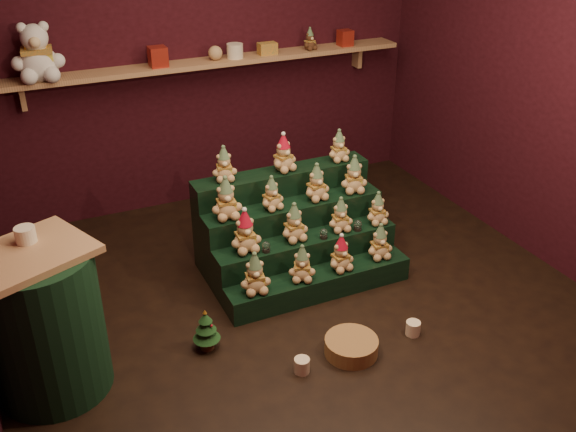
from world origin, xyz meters
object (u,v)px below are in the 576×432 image
snow_globe_a (266,247)px  white_bear (35,44)px  mini_christmas_tree (206,330)px  wicker_basket (351,346)px  snow_globe_c (358,225)px  side_table (45,322)px  mug_right (413,328)px  brown_bear (310,39)px  mug_left (302,365)px  snow_globe_b (324,234)px  riser_tier_front (319,284)px

snow_globe_a → white_bear: (-1.17, 1.58, 1.19)m
mini_christmas_tree → wicker_basket: bearing=-27.8°
snow_globe_c → mini_christmas_tree: snow_globe_c is taller
side_table → mug_right: bearing=-35.8°
wicker_basket → side_table: bearing=164.4°
white_bear → brown_bear: (2.28, 0.00, -0.18)m
mug_left → snow_globe_a: bearing=81.3°
snow_globe_c → mini_christmas_tree: 1.41m
mug_left → mug_right: 0.83m
snow_globe_b → mini_christmas_tree: 1.14m
riser_tier_front → mug_left: riser_tier_front is taller
mini_christmas_tree → wicker_basket: (0.82, -0.43, -0.09)m
snow_globe_c → white_bear: (-1.91, 1.58, 1.19)m
snow_globe_a → mug_right: bearing=-50.0°
snow_globe_b → mug_left: bearing=-124.5°
brown_bear → snow_globe_b: bearing=-127.3°
snow_globe_b → mug_right: size_ratio=0.79×
brown_bear → mug_right: bearing=-114.5°
snow_globe_a → wicker_basket: snow_globe_a is taller
snow_globe_b → wicker_basket: snow_globe_b is taller
snow_globe_b → mini_christmas_tree: (-1.04, -0.40, -0.25)m
riser_tier_front → snow_globe_a: size_ratio=17.60×
snow_globe_b → mug_right: (0.24, -0.83, -0.35)m
white_bear → snow_globe_c: bearing=-34.5°
white_bear → brown_bear: size_ratio=2.87×
snow_globe_c → wicker_basket: (-0.51, -0.83, -0.35)m
snow_globe_c → mug_left: 1.27m
side_table → white_bear: 2.25m
snow_globe_c → brown_bear: size_ratio=0.43×
side_table → mug_right: side_table is taller
mini_christmas_tree → white_bear: bearing=106.5°
snow_globe_c → side_table: (-2.25, -0.34, 0.06)m
snow_globe_a → mini_christmas_tree: snow_globe_a is taller
mug_right → snow_globe_a: bearing=130.0°
mug_left → mug_right: same height
mug_left → mini_christmas_tree: bearing=135.0°
wicker_basket → mug_right: bearing=-0.6°
riser_tier_front → mini_christmas_tree: size_ratio=4.64×
riser_tier_front → mug_right: size_ratio=14.44×
mini_christmas_tree → wicker_basket: mini_christmas_tree is taller
snow_globe_c → brown_bear: brown_bear is taller
mug_left → wicker_basket: (0.36, 0.03, 0.00)m
riser_tier_front → wicker_basket: 0.68m
riser_tier_front → mug_right: riser_tier_front is taller
snow_globe_b → snow_globe_c: size_ratio=0.93×
riser_tier_front → snow_globe_a: bearing=155.2°
mug_left → brown_bear: size_ratio=0.51×
wicker_basket → snow_globe_b: bearing=74.8°
snow_globe_c → mug_right: 0.90m
riser_tier_front → mug_left: size_ratio=14.42×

